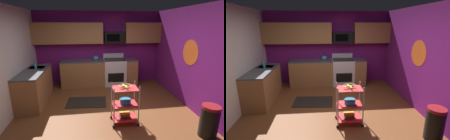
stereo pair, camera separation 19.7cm
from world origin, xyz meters
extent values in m
cube|color=brown|center=(0.00, 0.00, -0.02)|extent=(4.40, 4.80, 0.04)
cube|color=#751970|center=(0.00, 2.43, 1.30)|extent=(4.52, 0.06, 2.60)
cube|color=silver|center=(-2.23, 0.00, 1.30)|extent=(0.06, 4.80, 2.60)
cube|color=#751970|center=(2.23, 0.00, 1.30)|extent=(0.06, 4.80, 2.60)
cylinder|color=#E5591E|center=(2.20, 0.22, 1.45)|extent=(0.00, 0.65, 0.65)
cube|color=#9E6B3D|center=(0.00, 2.10, 0.44)|extent=(2.67, 0.60, 0.88)
cube|color=#4C4C51|center=(0.00, 2.10, 0.90)|extent=(2.67, 0.60, 0.04)
cube|color=#9E6B3D|center=(-1.90, 0.97, 0.44)|extent=(0.60, 1.67, 0.88)
cube|color=#4C4C51|center=(-1.90, 0.97, 0.90)|extent=(0.60, 1.67, 0.04)
cube|color=#B7BABC|center=(-1.90, 1.35, 0.84)|extent=(0.44, 0.36, 0.16)
cube|color=white|center=(0.54, 2.10, 0.46)|extent=(0.76, 0.64, 0.92)
cube|color=black|center=(0.54, 1.78, 0.35)|extent=(0.56, 0.01, 0.32)
cube|color=white|center=(0.54, 2.39, 1.01)|extent=(0.76, 0.06, 0.18)
cube|color=black|center=(0.54, 2.10, 0.93)|extent=(0.72, 0.60, 0.02)
cube|color=#9E6B3D|center=(-1.03, 2.23, 1.85)|extent=(2.34, 0.33, 0.70)
cube|color=#9E6B3D|center=(1.57, 2.23, 1.85)|extent=(1.26, 0.33, 0.70)
cube|color=black|center=(0.54, 2.21, 1.70)|extent=(0.70, 0.38, 0.40)
cube|color=black|center=(0.48, 2.02, 1.70)|extent=(0.44, 0.01, 0.24)
cylinder|color=silver|center=(0.10, -0.61, 0.47)|extent=(0.02, 0.02, 0.88)
cylinder|color=black|center=(0.10, -0.61, 0.04)|extent=(0.07, 0.02, 0.07)
cylinder|color=silver|center=(0.64, -0.61, 0.47)|extent=(0.02, 0.02, 0.88)
cylinder|color=black|center=(0.64, -0.61, 0.04)|extent=(0.07, 0.02, 0.07)
cylinder|color=silver|center=(0.10, -0.23, 0.47)|extent=(0.02, 0.02, 0.88)
cylinder|color=black|center=(0.10, -0.23, 0.04)|extent=(0.07, 0.02, 0.07)
cylinder|color=silver|center=(0.64, -0.23, 0.47)|extent=(0.02, 0.02, 0.88)
cylinder|color=black|center=(0.64, -0.23, 0.04)|extent=(0.07, 0.02, 0.07)
cube|color=red|center=(0.37, -0.42, 0.12)|extent=(0.54, 0.39, 0.02)
cube|color=red|center=(0.37, -0.42, 0.45)|extent=(0.54, 0.39, 0.02)
cube|color=red|center=(0.37, -0.42, 0.82)|extent=(0.54, 0.39, 0.02)
torus|color=silver|center=(0.37, -0.42, 0.89)|extent=(0.27, 0.27, 0.01)
cylinder|color=silver|center=(0.37, -0.42, 0.84)|extent=(0.12, 0.12, 0.02)
ellipsoid|color=yellow|center=(0.42, -0.40, 0.87)|extent=(0.17, 0.09, 0.04)
ellipsoid|color=yellow|center=(0.36, -0.37, 0.87)|extent=(0.09, 0.17, 0.04)
ellipsoid|color=yellow|center=(0.32, -0.43, 0.87)|extent=(0.17, 0.09, 0.04)
ellipsoid|color=yellow|center=(0.39, -0.47, 0.87)|extent=(0.09, 0.17, 0.04)
cylinder|color=#338CBF|center=(0.38, -0.42, 0.51)|extent=(0.24, 0.24, 0.11)
torus|color=#338CBF|center=(0.38, -0.42, 0.57)|extent=(0.25, 0.25, 0.01)
cube|color=#1E4C8C|center=(0.37, -0.42, 0.14)|extent=(0.24, 0.14, 0.02)
cube|color=#B22626|center=(0.37, -0.42, 0.17)|extent=(0.20, 0.20, 0.04)
cube|color=#26723F|center=(0.37, -0.42, 0.20)|extent=(0.22, 0.19, 0.03)
cube|color=gold|center=(0.37, -0.42, 0.23)|extent=(0.24, 0.16, 0.02)
sphere|color=teal|center=(-0.13, 2.10, 0.99)|extent=(0.18, 0.18, 0.18)
sphere|color=black|center=(-0.13, 2.10, 1.08)|extent=(0.03, 0.03, 0.03)
cone|color=teal|center=(-0.05, 2.10, 1.01)|extent=(0.09, 0.04, 0.06)
torus|color=black|center=(-0.13, 2.10, 1.10)|extent=(0.12, 0.01, 0.12)
cylinder|color=#2D8CBF|center=(-1.87, 1.13, 1.02)|extent=(0.06, 0.06, 0.20)
cylinder|color=black|center=(1.90, -1.12, 0.30)|extent=(0.34, 0.34, 0.60)
cylinder|color=maroon|center=(1.90, -1.12, 0.63)|extent=(0.33, 0.33, 0.06)
cube|color=black|center=(-0.49, 0.71, 0.01)|extent=(1.15, 0.78, 0.01)
camera|label=1|loc=(-0.38, -3.71, 2.16)|focal=26.92mm
camera|label=2|loc=(-0.18, -3.73, 2.16)|focal=26.92mm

